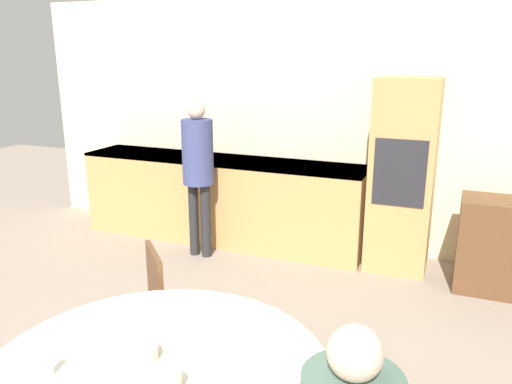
% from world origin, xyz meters
% --- Properties ---
extents(wall_back, '(6.95, 0.05, 2.60)m').
position_xyz_m(wall_back, '(0.00, 4.67, 1.30)').
color(wall_back, beige).
rests_on(wall_back, ground_plane).
extents(kitchen_counter, '(3.14, 0.60, 0.92)m').
position_xyz_m(kitchen_counter, '(-1.05, 4.33, 0.47)').
color(kitchen_counter, tan).
rests_on(kitchen_counter, ground_plane).
extents(oven_unit, '(0.57, 0.59, 1.80)m').
position_xyz_m(oven_unit, '(0.84, 4.34, 0.90)').
color(oven_unit, tan).
rests_on(oven_unit, ground_plane).
extents(chair_far_left, '(0.57, 0.57, 0.89)m').
position_xyz_m(chair_far_left, '(-0.38, 1.86, 0.50)').
color(chair_far_left, brown).
rests_on(chair_far_left, ground_plane).
extents(person_standing, '(0.31, 0.31, 1.57)m').
position_xyz_m(person_standing, '(-1.06, 3.84, 0.98)').
color(person_standing, '#262628').
rests_on(person_standing, ground_plane).
extents(cup, '(0.08, 0.08, 0.08)m').
position_xyz_m(cup, '(0.37, 1.01, 0.80)').
color(cup, beige).
rests_on(cup, dining_table).
extents(bowl_near, '(0.15, 0.15, 0.05)m').
position_xyz_m(bowl_near, '(0.14, 1.13, 0.79)').
color(bowl_near, beige).
rests_on(bowl_near, dining_table).
extents(salt_shaker, '(0.03, 0.03, 0.09)m').
position_xyz_m(salt_shaker, '(-0.13, 0.91, 0.81)').
color(salt_shaker, white).
rests_on(salt_shaker, dining_table).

